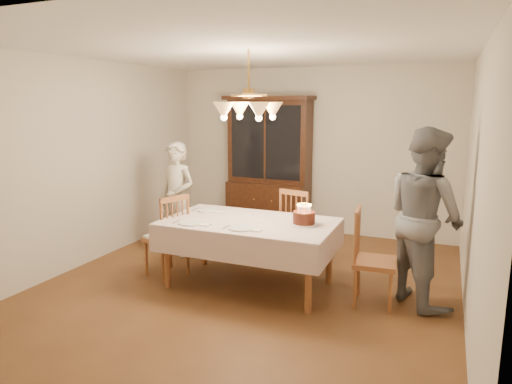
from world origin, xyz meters
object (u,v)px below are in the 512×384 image
at_px(elderly_woman, 177,199).
at_px(birthday_cake, 304,218).
at_px(chair_far_side, 300,231).
at_px(china_hutch, 269,167).
at_px(dining_table, 249,227).

distance_m(elderly_woman, birthday_cake, 2.03).
distance_m(chair_far_side, birthday_cake, 0.94).
xyz_separation_m(china_hutch, chair_far_side, (0.96, -1.36, -0.60)).
bearing_deg(chair_far_side, dining_table, -109.85).
bearing_deg(dining_table, china_hutch, 105.70).
distance_m(china_hutch, birthday_cake, 2.51).
xyz_separation_m(china_hutch, elderly_woman, (-0.71, -1.62, -0.27)).
relative_size(dining_table, chair_far_side, 1.90).
height_order(china_hutch, birthday_cake, china_hutch).
bearing_deg(elderly_woman, dining_table, -15.81).
relative_size(china_hutch, birthday_cake, 7.20).
bearing_deg(china_hutch, chair_far_side, -54.92).
height_order(dining_table, chair_far_side, chair_far_side).
height_order(china_hutch, elderly_woman, china_hutch).
bearing_deg(birthday_cake, china_hutch, 119.80).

